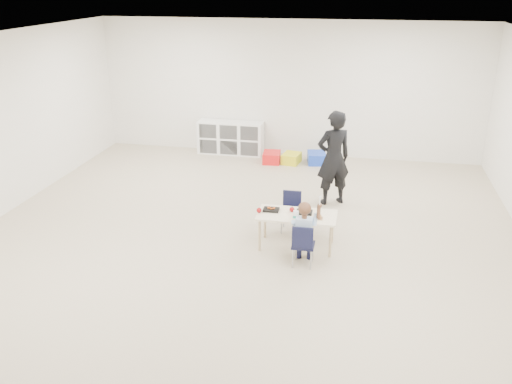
% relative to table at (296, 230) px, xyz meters
% --- Properties ---
extents(room, '(9.00, 9.02, 2.80)m').
position_rel_table_xyz_m(room, '(-0.77, -0.18, 1.14)').
color(room, '#BAAA8F').
rests_on(room, ground).
extents(table, '(1.10, 0.55, 0.50)m').
position_rel_table_xyz_m(table, '(0.00, 0.00, 0.00)').
color(table, '#FFEFCB').
rests_on(table, ground).
extents(chair_near, '(0.29, 0.28, 0.60)m').
position_rel_table_xyz_m(chair_near, '(0.15, -0.49, 0.05)').
color(chair_near, black).
rests_on(chair_near, ground).
extents(chair_far, '(0.29, 0.28, 0.60)m').
position_rel_table_xyz_m(chair_far, '(-0.15, 0.49, 0.05)').
color(chair_far, black).
rests_on(chair_far, ground).
extents(child, '(0.40, 0.40, 0.95)m').
position_rel_table_xyz_m(child, '(0.15, -0.49, 0.22)').
color(child, '#AFCFED').
rests_on(child, chair_near).
extents(lunch_tray_near, '(0.22, 0.16, 0.03)m').
position_rel_table_xyz_m(lunch_tray_near, '(0.09, 0.06, 0.26)').
color(lunch_tray_near, black).
rests_on(lunch_tray_near, table).
extents(lunch_tray_far, '(0.22, 0.16, 0.03)m').
position_rel_table_xyz_m(lunch_tray_far, '(-0.37, 0.05, 0.26)').
color(lunch_tray_far, black).
rests_on(lunch_tray_far, table).
extents(milk_carton, '(0.07, 0.07, 0.10)m').
position_rel_table_xyz_m(milk_carton, '(-0.00, -0.12, 0.30)').
color(milk_carton, white).
rests_on(milk_carton, table).
extents(bread_roll, '(0.09, 0.09, 0.07)m').
position_rel_table_xyz_m(bread_roll, '(0.30, -0.08, 0.28)').
color(bread_roll, tan).
rests_on(bread_roll, table).
extents(apple_near, '(0.07, 0.07, 0.07)m').
position_rel_table_xyz_m(apple_near, '(-0.08, 0.07, 0.28)').
color(apple_near, '#9B0E0F').
rests_on(apple_near, table).
extents(apple_far, '(0.07, 0.07, 0.07)m').
position_rel_table_xyz_m(apple_far, '(-0.53, -0.05, 0.28)').
color(apple_far, '#9B0E0F').
rests_on(apple_far, table).
extents(cubby_shelf, '(1.40, 0.40, 0.70)m').
position_rel_table_xyz_m(cubby_shelf, '(-1.97, 4.10, 0.09)').
color(cubby_shelf, white).
rests_on(cubby_shelf, ground).
extents(adult, '(0.69, 0.61, 1.59)m').
position_rel_table_xyz_m(adult, '(0.37, 1.72, 0.54)').
color(adult, black).
rests_on(adult, ground).
extents(bin_red, '(0.38, 0.47, 0.22)m').
position_rel_table_xyz_m(bin_red, '(-0.99, 3.65, -0.15)').
color(bin_red, red).
rests_on(bin_red, ground).
extents(bin_yellow, '(0.39, 0.47, 0.21)m').
position_rel_table_xyz_m(bin_yellow, '(-0.58, 3.68, -0.15)').
color(bin_yellow, yellow).
rests_on(bin_yellow, ground).
extents(bin_blue, '(0.43, 0.51, 0.22)m').
position_rel_table_xyz_m(bin_blue, '(-0.08, 3.78, -0.14)').
color(bin_blue, blue).
rests_on(bin_blue, ground).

